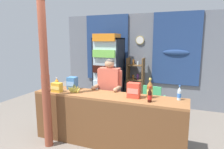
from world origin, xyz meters
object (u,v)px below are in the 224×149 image
timber_post (45,78)px  soda_bottle_cola (150,95)px  bottle_shelf_rack (135,81)px  soda_bottle_water (179,94)px  snack_box_crackers (134,90)px  snack_box_choco_powder (57,87)px  stall_counter (105,116)px  soda_bottle_iced_tea (150,90)px  drink_fridge (108,67)px  banana_bunch (74,90)px  snack_box_biscuit (72,83)px  soda_bottle_orange_soda (57,83)px  shopkeeper (109,87)px  plastic_lawn_chair (153,100)px

timber_post → soda_bottle_cola: size_ratio=10.31×
bottle_shelf_rack → soda_bottle_water: 2.53m
soda_bottle_cola → soda_bottle_water: bearing=33.6°
snack_box_crackers → snack_box_choco_powder: snack_box_crackers is taller
stall_counter → soda_bottle_iced_tea: soda_bottle_iced_tea is taller
drink_fridge → banana_bunch: (0.19, -2.07, -0.13)m
soda_bottle_iced_tea → snack_box_biscuit: 1.54m
timber_post → soda_bottle_orange_soda: 0.70m
snack_box_biscuit → banana_bunch: bearing=-51.4°
snack_box_crackers → snack_box_choco_powder: bearing=-174.0°
soda_bottle_water → snack_box_choco_powder: soda_bottle_water is taller
stall_counter → drink_fridge: (-0.80, 2.08, 0.55)m
snack_box_choco_powder → soda_bottle_orange_soda: bearing=126.6°
drink_fridge → shopkeeper: drink_fridge is taller
timber_post → bottle_shelf_rack: (0.86, 2.74, -0.52)m
timber_post → snack_box_biscuit: size_ratio=10.83×
drink_fridge → bottle_shelf_rack: bearing=24.3°
soda_bottle_cola → soda_bottle_orange_soda: (-1.97, 0.30, -0.02)m
plastic_lawn_chair → banana_bunch: banana_bunch is taller
stall_counter → soda_bottle_iced_tea: (0.73, 0.19, 0.50)m
stall_counter → soda_bottle_cola: bearing=-2.3°
soda_bottle_iced_tea → soda_bottle_orange_soda: soda_bottle_iced_tea is taller
soda_bottle_cola → shopkeeper: bearing=146.0°
bottle_shelf_rack → snack_box_biscuit: size_ratio=5.79×
stall_counter → timber_post: size_ratio=1.06×
timber_post → soda_bottle_water: bearing=15.4°
bottle_shelf_rack → snack_box_biscuit: (-0.71, -2.16, 0.33)m
soda_bottle_orange_soda → snack_box_crackers: bearing=-5.7°
snack_box_choco_powder → banana_bunch: snack_box_choco_powder is taller
stall_counter → snack_box_choco_powder: bearing=-177.1°
shopkeeper → snack_box_choco_powder: size_ratio=7.90×
soda_bottle_iced_tea → snack_box_crackers: soda_bottle_iced_tea is taller
plastic_lawn_chair → soda_bottle_orange_soda: size_ratio=4.30×
snack_box_crackers → snack_box_choco_powder: (-1.44, -0.15, -0.04)m
plastic_lawn_chair → snack_box_choco_powder: bearing=-135.5°
banana_bunch → snack_box_crackers: bearing=4.9°
soda_bottle_cola → snack_box_choco_powder: soda_bottle_cola is taller
bottle_shelf_rack → plastic_lawn_chair: bearing=-53.9°
drink_fridge → snack_box_choco_powder: (-0.15, -2.13, -0.10)m
stall_counter → soda_bottle_water: soda_bottle_water is taller
bottle_shelf_rack → snack_box_biscuit: 2.30m
bottle_shelf_rack → soda_bottle_cola: bearing=-70.3°
banana_bunch → snack_box_biscuit: bearing=128.6°
stall_counter → timber_post: bearing=-160.2°
shopkeeper → banana_bunch: (-0.46, -0.59, 0.03)m
bottle_shelf_rack → snack_box_biscuit: bearing=-108.2°
soda_bottle_orange_soda → banana_bunch: 0.63m
plastic_lawn_chair → soda_bottle_orange_soda: soda_bottle_orange_soda is taller
timber_post → banana_bunch: 0.55m
soda_bottle_cola → soda_bottle_orange_soda: 1.99m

